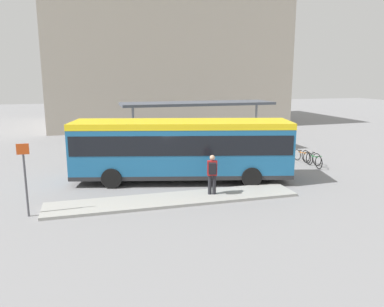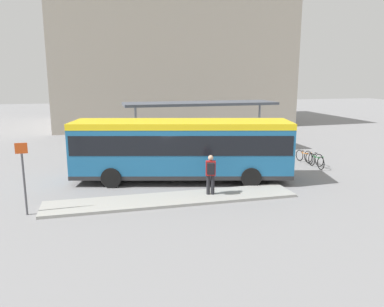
{
  "view_description": "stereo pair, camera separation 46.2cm",
  "coord_description": "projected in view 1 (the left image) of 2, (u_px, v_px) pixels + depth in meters",
  "views": [
    {
      "loc": [
        -4.51,
        -17.86,
        5.21
      ],
      "look_at": [
        0.54,
        0.0,
        1.37
      ],
      "focal_mm": 35.0,
      "sensor_mm": 36.0,
      "label": 1
    },
    {
      "loc": [
        -4.06,
        -17.98,
        5.21
      ],
      "look_at": [
        0.54,
        0.0,
        1.37
      ],
      "focal_mm": 35.0,
      "sensor_mm": 36.0,
      "label": 2
    }
  ],
  "objects": [
    {
      "name": "platform_sign",
      "position": [
        25.0,
        177.0,
        13.88
      ],
      "size": [
        0.44,
        0.08,
        2.8
      ],
      "color": "#4C4C51",
      "rests_on": "ground_plane"
    },
    {
      "name": "curb_island",
      "position": [
        175.0,
        199.0,
        15.95
      ],
      "size": [
        10.72,
        1.8,
        0.12
      ],
      "color": "#9E9E99",
      "rests_on": "ground_plane"
    },
    {
      "name": "station_building",
      "position": [
        163.0,
        66.0,
        42.43
      ],
      "size": [
        24.32,
        15.24,
        12.7
      ],
      "color": "#B2A899",
      "rests_on": "ground_plane"
    },
    {
      "name": "bicycle_green",
      "position": [
        314.0,
        160.0,
        21.87
      ],
      "size": [
        0.48,
        1.78,
        0.77
      ],
      "rotation": [
        0.0,
        0.0,
        -1.62
      ],
      "color": "black",
      "rests_on": "ground_plane"
    },
    {
      "name": "city_bus",
      "position": [
        182.0,
        146.0,
        18.73
      ],
      "size": [
        11.05,
        5.14,
        3.04
      ],
      "rotation": [
        0.0,
        0.0,
        -0.25
      ],
      "color": "#1E6093",
      "rests_on": "ground_plane"
    },
    {
      "name": "pedestrian_waiting",
      "position": [
        212.0,
        172.0,
        16.23
      ],
      "size": [
        0.48,
        0.52,
        1.76
      ],
      "rotation": [
        0.0,
        0.0,
        1.31
      ],
      "color": "#232328",
      "rests_on": "curb_island"
    },
    {
      "name": "ground_plane",
      "position": [
        182.0,
        180.0,
        19.09
      ],
      "size": [
        120.0,
        120.0,
        0.0
      ],
      "primitive_type": "plane",
      "color": "gray"
    },
    {
      "name": "potted_planter_near_shelter",
      "position": [
        273.0,
        145.0,
        25.06
      ],
      "size": [
        0.77,
        0.77,
        1.31
      ],
      "color": "slate",
      "rests_on": "ground_plane"
    },
    {
      "name": "station_shelter",
      "position": [
        197.0,
        104.0,
        25.97
      ],
      "size": [
        10.57,
        2.91,
        3.45
      ],
      "color": "#4C515B",
      "rests_on": "ground_plane"
    },
    {
      "name": "bicycle_orange",
      "position": [
        302.0,
        156.0,
        23.19
      ],
      "size": [
        0.48,
        1.63,
        0.71
      ],
      "rotation": [
        0.0,
        0.0,
        -1.43
      ],
      "color": "black",
      "rests_on": "ground_plane"
    },
    {
      "name": "bicycle_white",
      "position": [
        311.0,
        158.0,
        22.59
      ],
      "size": [
        0.48,
        1.78,
        0.77
      ],
      "rotation": [
        0.0,
        0.0,
        1.67
      ],
      "color": "black",
      "rests_on": "ground_plane"
    }
  ]
}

